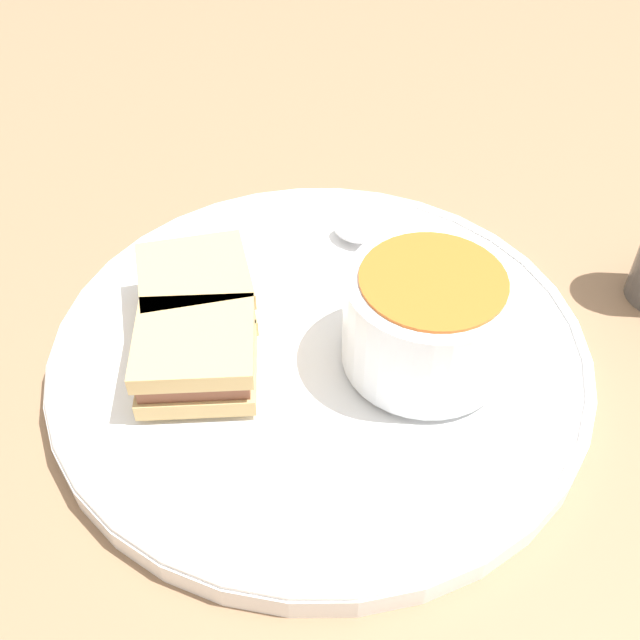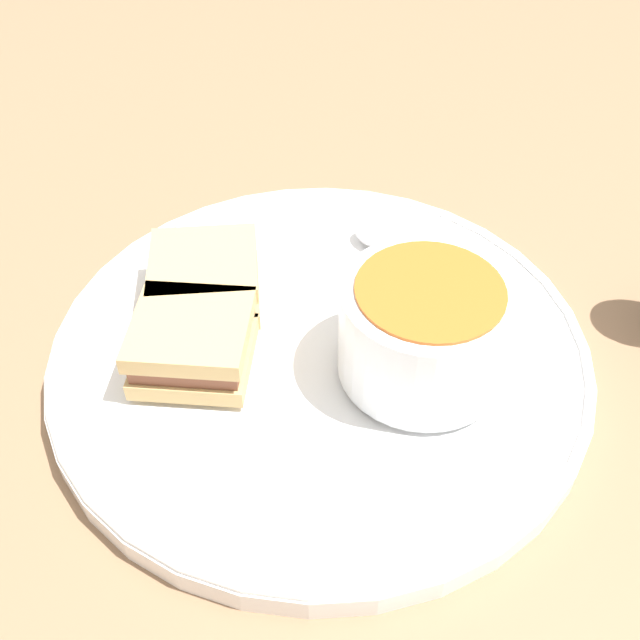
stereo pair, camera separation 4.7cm
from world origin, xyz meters
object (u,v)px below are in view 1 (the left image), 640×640
(soup_bowl, at_px, (428,319))
(sandwich_half_far, at_px, (196,355))
(spoon, at_px, (362,235))
(sandwich_half_near, at_px, (196,289))

(soup_bowl, distance_m, sandwich_half_far, 0.14)
(spoon, bearing_deg, soup_bowl, 140.82)
(sandwich_half_far, bearing_deg, sandwich_half_near, 57.17)
(spoon, bearing_deg, sandwich_half_far, 86.92)
(sandwich_half_far, bearing_deg, soup_bowl, -33.70)
(soup_bowl, distance_m, spoon, 0.13)
(soup_bowl, bearing_deg, sandwich_half_far, 146.30)
(sandwich_half_near, bearing_deg, soup_bowl, -56.58)
(sandwich_half_near, distance_m, sandwich_half_far, 0.06)
(soup_bowl, relative_size, sandwich_half_near, 1.09)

